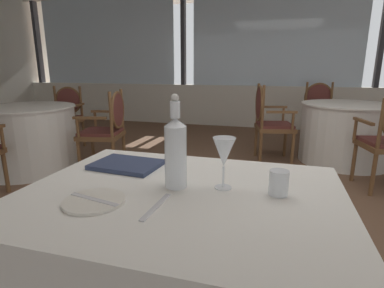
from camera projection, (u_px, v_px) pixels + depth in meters
The scene contains 16 objects.
ground_plane at pixel (249, 223), 2.40m from camera, with size 15.15×15.15×0.00m, color brown.
window_wall_far at pixel (273, 69), 5.96m from camera, with size 11.66×0.14×2.96m.
foreground_table at pixel (182, 281), 1.19m from camera, with size 1.16×0.89×0.76m.
side_plate at pixel (94, 201), 1.01m from camera, with size 0.21×0.21×0.01m, color silver.
butter_knife at pixel (94, 199), 1.01m from camera, with size 0.20×0.02×0.00m, color silver.
dinner_fork at pixel (156, 206), 0.98m from camera, with size 0.20×0.02×0.00m, color silver.
water_bottle at pixel (176, 151), 1.11m from camera, with size 0.08×0.08×0.35m.
wine_glass at pixel (224, 153), 1.10m from camera, with size 0.08×0.08×0.19m.
water_tumbler at pixel (279, 183), 1.06m from camera, with size 0.07×0.07×0.09m, color white.
menu_book at pixel (127, 165), 1.37m from camera, with size 0.29×0.21×0.02m, color #2D3856.
background_table_1 at pixel (346, 133), 3.90m from camera, with size 1.15×1.15×0.76m.
dining_chair_1_0 at pixel (320, 109), 4.83m from camera, with size 0.60×0.55×0.98m.
dining_chair_1_1 at pixel (268, 117), 3.91m from camera, with size 0.55×0.60×1.00m.
background_table_2 at pixel (27, 138), 3.62m from camera, with size 1.15×1.15×0.76m.
dining_chair_2_0 at pixel (108, 125), 3.51m from camera, with size 0.55×0.60×0.96m.
dining_chair_2_1 at pixel (66, 113), 4.55m from camera, with size 0.60×0.55×0.93m.
Camera 1 is at (0.16, -2.21, 1.20)m, focal length 28.29 mm.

